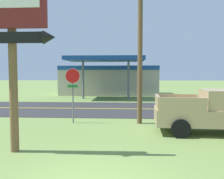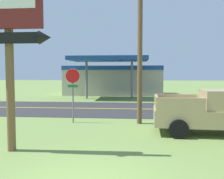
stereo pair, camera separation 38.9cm
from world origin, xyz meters
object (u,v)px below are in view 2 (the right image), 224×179
(utility_pole, at_px, (140,33))
(gas_station, at_px, (114,79))
(stop_sign, at_px, (73,86))
(pickup_tan_parked_on_lawn, at_px, (215,113))
(motel_sign, at_px, (9,24))

(utility_pole, xyz_separation_m, gas_station, (-2.96, 18.39, -2.85))
(stop_sign, xyz_separation_m, gas_station, (0.65, 18.46, -0.08))
(utility_pole, distance_m, pickup_tan_parked_on_lawn, 5.45)
(utility_pole, distance_m, gas_station, 18.84)
(motel_sign, xyz_separation_m, gas_station, (1.49, 23.62, -2.38))
(stop_sign, distance_m, gas_station, 18.47)
(motel_sign, relative_size, pickup_tan_parked_on_lawn, 1.20)
(utility_pole, bearing_deg, pickup_tan_parked_on_lawn, -31.97)
(utility_pole, height_order, gas_station, utility_pole)
(utility_pole, bearing_deg, gas_station, 99.14)
(gas_station, bearing_deg, motel_sign, -93.62)
(pickup_tan_parked_on_lawn, bearing_deg, utility_pole, 148.03)
(stop_sign, height_order, utility_pole, utility_pole)
(motel_sign, xyz_separation_m, pickup_tan_parked_on_lawn, (7.73, 3.18, -3.36))
(stop_sign, distance_m, pickup_tan_parked_on_lawn, 7.24)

